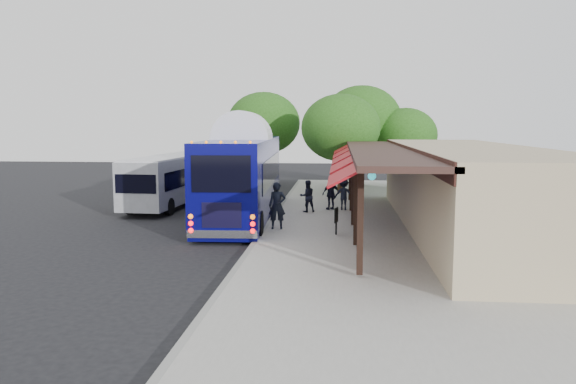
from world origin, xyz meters
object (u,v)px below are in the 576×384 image
at_px(coach_bus, 243,173).
at_px(ped_b, 307,196).
at_px(ped_a, 277,206).
at_px(ped_d, 344,194).
at_px(ped_c, 331,194).
at_px(city_bus, 175,177).
at_px(sign_board, 336,216).

relative_size(coach_bus, ped_b, 8.08).
bearing_deg(ped_a, ped_b, 73.44).
bearing_deg(ped_a, ped_d, 58.47).
bearing_deg(ped_c, ped_b, 6.32).
relative_size(ped_b, ped_c, 0.96).
relative_size(city_bus, ped_d, 6.55).
height_order(ped_a, ped_b, ped_a).
bearing_deg(ped_b, coach_bus, -0.90).
distance_m(ped_b, sign_board, 5.86).
height_order(coach_bus, ped_d, coach_bus).
bearing_deg(ped_a, city_bus, 126.59).
bearing_deg(ped_b, ped_c, -164.69).
bearing_deg(city_bus, coach_bus, -38.08).
bearing_deg(city_bus, ped_a, -45.13).
bearing_deg(coach_bus, ped_d, 19.88).
height_order(ped_b, sign_board, ped_b).
relative_size(city_bus, ped_c, 6.32).
distance_m(ped_a, ped_b, 4.75).
bearing_deg(ped_d, city_bus, -12.94).
distance_m(city_bus, ped_b, 8.20).
bearing_deg(coach_bus, city_bus, 135.58).
height_order(coach_bus, city_bus, coach_bus).
relative_size(city_bus, ped_a, 5.36).
distance_m(city_bus, ped_d, 9.69).
bearing_deg(ped_d, ped_b, 24.93).
relative_size(city_bus, sign_board, 9.70).
height_order(ped_a, sign_board, ped_a).
height_order(city_bus, ped_d, city_bus).
relative_size(ped_c, sign_board, 1.53).
bearing_deg(ped_d, ped_c, -1.89).
relative_size(coach_bus, ped_c, 7.74).
xyz_separation_m(coach_bus, city_bus, (-4.59, 4.11, -0.65)).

